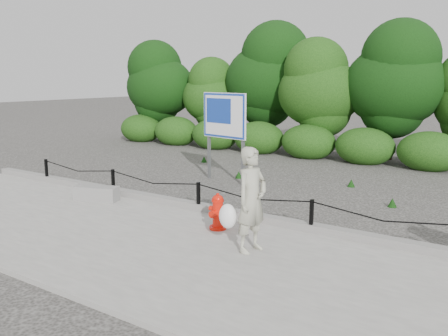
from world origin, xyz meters
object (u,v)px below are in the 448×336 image
at_px(concrete_block, 96,193).
at_px(advertising_sign, 224,120).
at_px(pedestrian, 250,201).
at_px(fire_hydrant, 218,212).

bearing_deg(concrete_block, advertising_sign, 72.05).
bearing_deg(pedestrian, fire_hydrant, 69.89).
xyz_separation_m(concrete_block, advertising_sign, (1.13, 3.48, 1.45)).
bearing_deg(advertising_sign, pedestrian, -42.09).
height_order(concrete_block, advertising_sign, advertising_sign).
relative_size(fire_hydrant, pedestrian, 0.40).
bearing_deg(concrete_block, pedestrian, -10.06).
bearing_deg(fire_hydrant, advertising_sign, 124.46).
distance_m(fire_hydrant, concrete_block, 3.43).
bearing_deg(fire_hydrant, pedestrian, -28.03).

